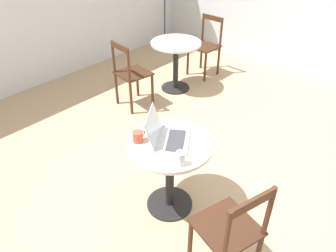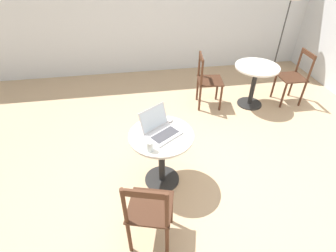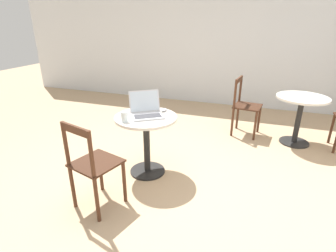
# 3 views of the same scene
# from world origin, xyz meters

# --- Properties ---
(ground_plane) EXTENTS (16.00, 16.00, 0.00)m
(ground_plane) POSITION_xyz_m (0.00, 0.00, 0.00)
(ground_plane) COLOR tan
(wall_back) EXTENTS (9.40, 0.06, 2.70)m
(wall_back) POSITION_xyz_m (0.00, 3.23, 1.35)
(wall_back) COLOR silver
(wall_back) RESTS_ON ground_plane
(cafe_table_near) EXTENTS (0.70, 0.70, 0.71)m
(cafe_table_near) POSITION_xyz_m (-0.25, 0.13, 0.53)
(cafe_table_near) COLOR black
(cafe_table_near) RESTS_ON ground_plane
(cafe_table_mid) EXTENTS (0.70, 0.70, 0.71)m
(cafe_table_mid) POSITION_xyz_m (1.50, 1.60, 0.53)
(cafe_table_mid) COLOR black
(cafe_table_mid) RESTS_ON ground_plane
(chair_near_front) EXTENTS (0.49, 0.49, 0.90)m
(chair_near_front) POSITION_xyz_m (-0.47, -0.61, 0.46)
(chair_near_front) COLOR #472819
(chair_near_front) RESTS_ON ground_plane
(chair_mid_left) EXTENTS (0.45, 0.45, 0.90)m
(chair_mid_left) POSITION_xyz_m (0.73, 1.70, 0.46)
(chair_mid_left) COLOR #472819
(chair_mid_left) RESTS_ON ground_plane
(chair_mid_right) EXTENTS (0.40, 0.40, 0.90)m
(chair_mid_right) POSITION_xyz_m (2.20, 1.59, 0.46)
(chair_mid_right) COLOR #472819
(chair_mid_right) RESTS_ON ground_plane
(laptop) EXTENTS (0.46, 0.46, 0.26)m
(laptop) POSITION_xyz_m (-0.26, 0.16, 0.77)
(laptop) COLOR #B7B7BC
(laptop) RESTS_ON cafe_table_near
(mouse) EXTENTS (0.06, 0.10, 0.03)m
(mouse) POSITION_xyz_m (-0.12, 0.37, 0.73)
(mouse) COLOR #B7B7BC
(mouse) RESTS_ON cafe_table_near
(mug) EXTENTS (0.12, 0.08, 0.09)m
(mug) POSITION_xyz_m (-0.41, 0.34, 0.76)
(mug) COLOR #C64C38
(mug) RESTS_ON cafe_table_near
(drinking_glass) EXTENTS (0.07, 0.07, 0.11)m
(drinking_glass) POSITION_xyz_m (-0.39, -0.10, 0.77)
(drinking_glass) COLOR silver
(drinking_glass) RESTS_ON cafe_table_near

